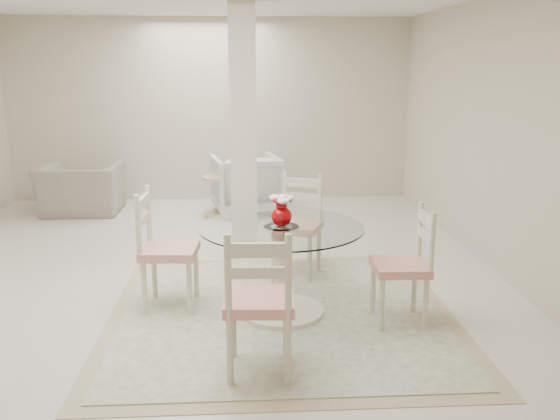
{
  "coord_description": "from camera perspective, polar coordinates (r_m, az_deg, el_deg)",
  "views": [
    {
      "loc": [
        0.51,
        -5.5,
        2.04
      ],
      "look_at": [
        0.8,
        -0.72,
        0.85
      ],
      "focal_mm": 38.0,
      "sensor_mm": 36.0,
      "label": 1
    }
  ],
  "objects": [
    {
      "name": "ground",
      "position": [
        5.89,
        -8.27,
        -6.45
      ],
      "size": [
        7.0,
        7.0,
        0.0
      ],
      "primitive_type": "plane",
      "color": "white",
      "rests_on": "ground"
    },
    {
      "name": "room_shell",
      "position": [
        5.53,
        -8.96,
        11.88
      ],
      "size": [
        6.02,
        7.02,
        2.71
      ],
      "color": "beige",
      "rests_on": "ground"
    },
    {
      "name": "column",
      "position": [
        6.84,
        -3.57,
        8.14
      ],
      "size": [
        0.3,
        0.3,
        2.7
      ],
      "primitive_type": "cube",
      "color": "beige",
      "rests_on": "ground"
    },
    {
      "name": "area_rug",
      "position": [
        5.02,
        0.14,
        -9.94
      ],
      "size": [
        2.85,
        2.85,
        0.02
      ],
      "color": "tan",
      "rests_on": "ground"
    },
    {
      "name": "dining_table",
      "position": [
        4.87,
        0.14,
        -5.82
      ],
      "size": [
        1.33,
        1.33,
        0.77
      ],
      "rotation": [
        0.0,
        0.0,
        -0.22
      ],
      "color": "#FBEECE",
      "rests_on": "ground"
    },
    {
      "name": "red_vase",
      "position": [
        4.73,
        0.16,
        -0.06
      ],
      "size": [
        0.2,
        0.19,
        0.26
      ],
      "color": "#A90509",
      "rests_on": "dining_table"
    },
    {
      "name": "dining_chair_east",
      "position": [
        4.79,
        12.31,
        -4.44
      ],
      "size": [
        0.43,
        0.43,
        1.05
      ],
      "rotation": [
        0.0,
        0.0,
        -1.59
      ],
      "color": "beige",
      "rests_on": "ground"
    },
    {
      "name": "dining_chair_north",
      "position": [
        5.78,
        1.83,
        -0.71
      ],
      "size": [
        0.57,
        0.57,
        1.09
      ],
      "rotation": [
        0.0,
        0.0,
        -0.37
      ],
      "color": "beige",
      "rests_on": "ground"
    },
    {
      "name": "dining_chair_west",
      "position": [
        5.05,
        -11.42,
        -2.92
      ],
      "size": [
        0.48,
        0.48,
        1.13
      ],
      "rotation": [
        0.0,
        0.0,
        1.5
      ],
      "color": "beige",
      "rests_on": "ground"
    },
    {
      "name": "dining_chair_south",
      "position": [
        3.86,
        -2.06,
        -7.98
      ],
      "size": [
        0.47,
        0.47,
        1.14
      ],
      "rotation": [
        0.0,
        0.0,
        3.1
      ],
      "color": "beige",
      "rests_on": "ground"
    },
    {
      "name": "recliner_taupe",
      "position": [
        8.66,
        -18.58,
        1.95
      ],
      "size": [
        1.07,
        0.94,
        0.69
      ],
      "primitive_type": "imported",
      "rotation": [
        0.0,
        0.0,
        3.14
      ],
      "color": "gray",
      "rests_on": "ground"
    },
    {
      "name": "armchair_white",
      "position": [
        8.23,
        -3.29,
        2.51
      ],
      "size": [
        1.04,
        1.06,
        0.82
      ],
      "primitive_type": "imported",
      "rotation": [
        0.0,
        0.0,
        3.35
      ],
      "color": "silver",
      "rests_on": "ground"
    },
    {
      "name": "side_table",
      "position": [
        8.1,
        -5.55,
        1.19
      ],
      "size": [
        0.54,
        0.54,
        0.56
      ],
      "color": "tan",
      "rests_on": "ground"
    }
  ]
}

